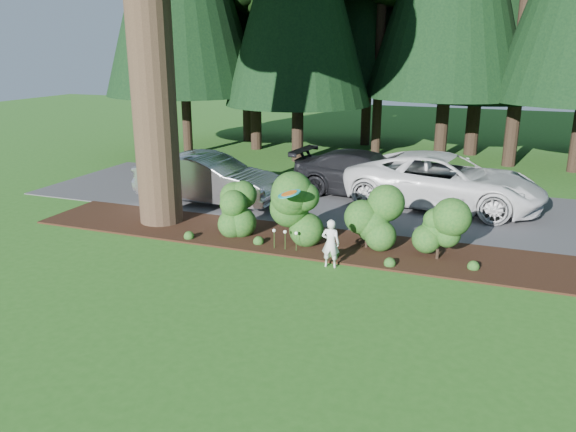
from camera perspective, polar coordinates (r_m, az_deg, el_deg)
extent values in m
plane|color=#265B1A|center=(12.18, -3.05, -7.46)|extent=(80.00, 80.00, 0.00)
cube|color=black|center=(14.99, 1.95, -2.58)|extent=(16.00, 2.50, 0.05)
cube|color=#38383A|center=(18.88, 6.12, 1.42)|extent=(22.00, 6.00, 0.03)
cylinder|color=#322419|center=(16.35, -14.08, 19.86)|extent=(1.24, 1.24, 12.00)
sphere|color=#154616|center=(15.47, -5.12, 0.46)|extent=(1.08, 1.08, 1.08)
cylinder|color=black|center=(15.62, -5.07, -1.33)|extent=(0.08, 0.08, 0.30)
sphere|color=#154616|center=(14.54, 0.92, 0.59)|extent=(1.35, 1.35, 1.35)
cylinder|color=black|center=(14.78, 0.90, -2.34)|extent=(0.08, 0.08, 0.30)
sphere|color=#154616|center=(14.38, 8.09, -0.24)|extent=(1.26, 1.26, 1.26)
cylinder|color=black|center=(14.59, 7.98, -2.77)|extent=(0.08, 0.08, 0.30)
sphere|color=#154616|center=(13.96, 15.10, -1.66)|extent=(1.17, 1.17, 1.17)
cylinder|color=black|center=(14.15, 14.92, -3.83)|extent=(0.08, 0.08, 0.30)
cylinder|color=#154616|center=(14.36, -1.41, -2.51)|extent=(0.01, 0.01, 0.50)
sphere|color=white|center=(14.27, -1.42, -1.49)|extent=(0.09, 0.09, 0.09)
cylinder|color=#154616|center=(14.25, -0.29, -2.65)|extent=(0.01, 0.01, 0.50)
sphere|color=white|center=(14.17, -0.30, -1.62)|extent=(0.09, 0.09, 0.09)
cylinder|color=#154616|center=(14.15, 0.84, -2.80)|extent=(0.01, 0.01, 0.50)
sphere|color=white|center=(14.07, 0.85, -1.76)|extent=(0.09, 0.09, 0.09)
cylinder|color=black|center=(27.92, -9.83, 16.41)|extent=(0.50, 0.50, 9.80)
cylinder|color=black|center=(27.20, -4.51, 15.85)|extent=(0.50, 0.50, 9.10)
cylinder|color=black|center=(26.54, 2.09, 17.37)|extent=(0.50, 0.50, 10.50)
cylinder|color=black|center=(24.28, 7.85, 15.22)|extent=(0.50, 0.50, 8.75)
cylinder|color=black|center=(24.77, 15.63, 17.64)|extent=(0.50, 0.50, 11.20)
cylinder|color=black|center=(25.64, 22.60, 15.00)|extent=(0.50, 0.50, 9.45)
cylinder|color=black|center=(31.26, -3.04, 17.93)|extent=(0.50, 0.50, 11.20)
cylinder|color=black|center=(29.00, 7.03, 17.22)|extent=(0.50, 0.50, 10.50)
cylinder|color=black|center=(29.17, 19.68, 17.79)|extent=(0.50, 0.50, 11.90)
imported|color=#ABABB0|center=(18.68, -8.13, 3.78)|extent=(4.93, 1.83, 1.61)
imported|color=silver|center=(18.64, 15.58, 3.46)|extent=(6.48, 3.59, 1.72)
imported|color=black|center=(19.51, 8.00, 4.20)|extent=(5.45, 2.76, 1.52)
imported|color=silver|center=(13.19, 4.35, -2.79)|extent=(0.45, 0.32, 1.17)
cylinder|color=teal|center=(13.27, 0.12, 2.27)|extent=(0.56, 0.56, 0.21)
cylinder|color=#D95812|center=(13.27, 0.12, 2.33)|extent=(0.39, 0.39, 0.15)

